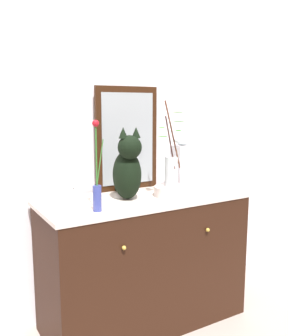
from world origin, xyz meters
name	(u,v)px	position (x,y,z in m)	size (l,w,h in m)	color
ground_plane	(144,320)	(0.00, 0.00, 0.00)	(6.00, 6.00, 0.00)	gray
wall_back	(118,118)	(0.00, 0.34, 1.30)	(4.40, 0.08, 2.60)	silver
sideboard	(144,260)	(0.00, 0.00, 0.41)	(1.29, 0.55, 0.83)	black
mirror_leaning	(127,139)	(0.02, 0.24, 1.17)	(0.44, 0.03, 0.68)	black
cat_sitting	(128,168)	(-0.11, 0.00, 1.01)	(0.20, 0.37, 0.43)	black
vase_slim_green	(97,186)	(-0.38, -0.15, 0.96)	(0.07, 0.05, 0.48)	#333E89
bowl_porcelain	(171,191)	(0.16, -0.07, 0.86)	(0.21, 0.21, 0.06)	silver
vase_glass_clear	(171,168)	(0.15, -0.07, 1.01)	(0.16, 0.17, 0.52)	silver
jar_lidded_porcelain	(182,163)	(0.33, 0.06, 1.00)	(0.12, 0.12, 0.39)	white
candle_pillar	(74,197)	(-0.44, 0.04, 0.87)	(0.04, 0.04, 0.10)	white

